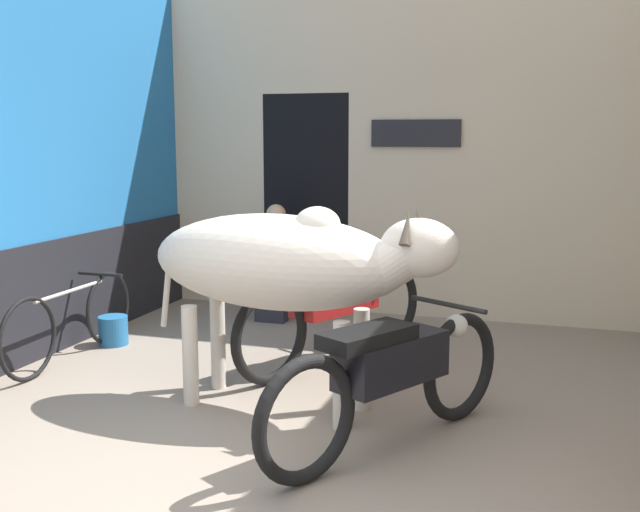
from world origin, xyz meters
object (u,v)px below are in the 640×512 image
object	(u,v)px
cow	(287,264)
motorcycle_near	(391,373)
plastic_stool	(309,297)
motorcycle_far	(335,306)
shopkeeper_seated	(275,261)
bicycle	(72,321)
bucket	(113,330)

from	to	relation	value
cow	motorcycle_near	size ratio (longest dim) A/B	1.19
cow	plastic_stool	size ratio (longest dim) A/B	5.46
motorcycle_far	shopkeeper_seated	size ratio (longest dim) A/B	1.68
cow	shopkeeper_seated	distance (m)	2.58
bicycle	bucket	xyz separation A→B (m)	(0.05, 0.51, -0.21)
motorcycle_near	motorcycle_far	bearing A→B (deg)	117.91
motorcycle_near	motorcycle_far	size ratio (longest dim) A/B	0.94
motorcycle_near	shopkeeper_seated	xyz separation A→B (m)	(-1.81, 2.78, 0.14)
motorcycle_far	cow	bearing A→B (deg)	-90.70
bucket	motorcycle_far	bearing A→B (deg)	1.79
cow	bucket	bearing A→B (deg)	153.63
bicycle	bucket	bearing A→B (deg)	84.17
motorcycle_far	bucket	size ratio (longest dim) A/B	7.61
motorcycle_near	motorcycle_far	world-z (taller)	motorcycle_far
motorcycle_near	bucket	size ratio (longest dim) A/B	7.12
motorcycle_near	plastic_stool	bearing A→B (deg)	117.12
motorcycle_near	bucket	distance (m)	3.22
plastic_stool	cow	bearing A→B (deg)	-74.63
cow	shopkeeper_seated	xyz separation A→B (m)	(-1.00, 2.35, -0.41)
shopkeeper_seated	plastic_stool	xyz separation A→B (m)	(0.31, 0.15, -0.39)
bicycle	plastic_stool	bearing A→B (deg)	54.72
bicycle	motorcycle_far	bearing A→B (deg)	15.32
motorcycle_far	shopkeeper_seated	distance (m)	1.63
bicycle	shopkeeper_seated	xyz separation A→B (m)	(1.10, 1.85, 0.27)
shopkeeper_seated	plastic_stool	world-z (taller)	shopkeeper_seated
bicycle	plastic_stool	distance (m)	2.45
shopkeeper_seated	bucket	bearing A→B (deg)	-128.11
motorcycle_far	shopkeeper_seated	xyz separation A→B (m)	(-1.01, 1.27, 0.12)
bucket	plastic_stool	bearing A→B (deg)	47.46
cow	motorcycle_far	xyz separation A→B (m)	(0.01, 1.08, -0.53)
bicycle	bucket	size ratio (longest dim) A/B	6.69
cow	motorcycle_near	world-z (taller)	cow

